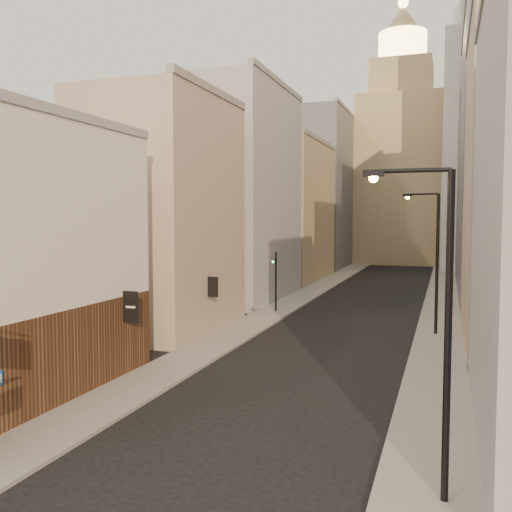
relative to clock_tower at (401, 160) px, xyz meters
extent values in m
cube|color=gray|center=(-5.50, -37.00, -17.56)|extent=(3.00, 140.00, 0.15)
cube|color=gray|center=(7.50, -37.00, -17.56)|extent=(3.00, 140.00, 0.15)
cube|color=gray|center=(-7.20, -83.00, -5.53)|extent=(0.60, 16.00, 0.40)
cube|color=black|center=(-6.30, -78.00, -14.03)|extent=(0.80, 0.08, 1.50)
cube|color=black|center=(-6.30, -68.00, -14.23)|extent=(0.70, 0.08, 1.30)
cube|color=#B7A38E|center=(-11.00, -66.00, -9.63)|extent=(8.00, 12.00, 16.00)
cube|color=gray|center=(-11.00, -50.00, -7.63)|extent=(8.00, 16.00, 20.00)
cube|color=#998558|center=(-11.00, -32.00, -9.13)|extent=(8.00, 18.00, 17.00)
cube|color=gray|center=(-11.00, -12.00, -5.63)|extent=(8.00, 20.00, 24.00)
cube|color=gray|center=(13.00, -42.00, -4.63)|extent=(8.00, 20.00, 26.00)
cube|color=#998558|center=(0.00, 0.00, -3.63)|extent=(14.00, 14.00, 28.00)
cube|color=#998558|center=(0.00, 0.00, 13.37)|extent=(10.00, 10.00, 6.00)
cylinder|color=#FFCC72|center=(0.00, 0.00, 18.87)|extent=(8.00, 8.00, 5.00)
cone|color=#998558|center=(0.00, 0.00, 23.37)|extent=(7.00, 7.00, 5.00)
sphere|color=#FFCC72|center=(0.00, 0.00, 26.37)|extent=(1.80, 1.80, 1.80)
cube|color=silver|center=(11.00, -14.00, -0.63)|extent=(8.00, 8.00, 34.00)
cylinder|color=silver|center=(11.00, -14.00, 17.87)|extent=(6.00, 6.00, 3.00)
sphere|color=gray|center=(11.00, -14.00, 20.37)|extent=(4.40, 4.40, 4.40)
cylinder|color=black|center=(7.95, -85.63, -13.09)|extent=(0.20, 0.20, 9.09)
cylinder|color=black|center=(6.94, -85.63, -8.54)|extent=(2.02, 0.13, 0.12)
cube|color=black|center=(5.93, -85.64, -8.59)|extent=(0.56, 0.22, 0.18)
sphere|color=#FFAD3F|center=(5.93, -85.64, -8.72)|extent=(0.24, 0.24, 0.24)
cylinder|color=black|center=(7.29, -62.31, -12.94)|extent=(0.21, 0.21, 9.38)
cylinder|color=black|center=(6.28, -62.03, -8.25)|extent=(2.05, 0.67, 0.13)
cube|color=black|center=(5.27, -61.76, -8.30)|extent=(0.61, 0.37, 0.19)
sphere|color=#FFAD3F|center=(5.27, -61.76, -8.44)|extent=(0.25, 0.25, 0.25)
cylinder|color=black|center=(-5.37, -56.97, -15.13)|extent=(0.16, 0.16, 5.00)
imported|color=black|center=(-5.37, -56.97, -13.43)|extent=(0.56, 0.56, 1.28)
sphere|color=#19E533|center=(-5.62, -56.97, -13.43)|extent=(0.16, 0.16, 0.16)
camera|label=1|loc=(7.87, -101.49, -9.79)|focal=40.00mm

